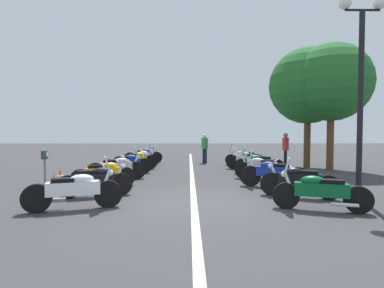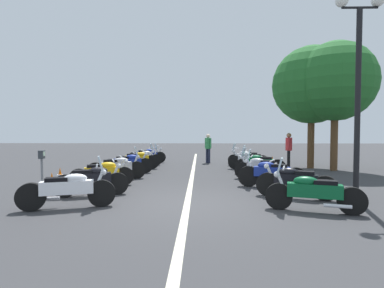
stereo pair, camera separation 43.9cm
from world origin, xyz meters
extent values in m
plane|color=#38383A|center=(0.00, 0.00, 0.00)|extent=(80.00, 80.00, 0.00)
cube|color=beige|center=(5.22, 0.00, 0.00)|extent=(23.62, 0.16, 0.01)
cylinder|color=black|center=(-0.33, 2.03, 0.32)|extent=(0.33, 0.65, 0.64)
cylinder|color=black|center=(-0.80, 3.48, 0.32)|extent=(0.33, 0.65, 0.64)
cube|color=white|center=(-0.57, 2.75, 0.50)|extent=(0.62, 1.19, 0.30)
ellipsoid|color=white|center=(-0.51, 2.58, 0.70)|extent=(0.41, 0.57, 0.22)
cube|color=black|center=(-0.63, 2.96, 0.68)|extent=(0.39, 0.54, 0.12)
cylinder|color=silver|center=(-0.35, 2.08, 0.62)|extent=(0.16, 0.30, 0.58)
cylinder|color=silver|center=(-0.36, 2.12, 0.98)|extent=(0.60, 0.23, 0.04)
sphere|color=silver|center=(-0.32, 1.98, 0.82)|extent=(0.14, 0.14, 0.14)
cylinder|color=silver|center=(-0.53, 3.24, 0.22)|extent=(0.24, 0.55, 0.08)
cube|color=silver|center=(-0.34, 2.05, 1.05)|extent=(0.38, 0.23, 0.32)
cylinder|color=black|center=(1.06, 2.04, 0.31)|extent=(0.34, 0.64, 0.63)
cylinder|color=black|center=(0.60, 3.35, 0.31)|extent=(0.34, 0.64, 0.63)
cube|color=black|center=(0.83, 2.70, 0.49)|extent=(0.61, 1.09, 0.30)
ellipsoid|color=black|center=(0.89, 2.53, 0.69)|extent=(0.42, 0.58, 0.22)
cube|color=black|center=(0.76, 2.91, 0.67)|extent=(0.40, 0.54, 0.12)
cylinder|color=silver|center=(1.04, 2.10, 0.61)|extent=(0.16, 0.30, 0.58)
cylinder|color=silver|center=(1.03, 2.14, 0.97)|extent=(0.60, 0.24, 0.04)
sphere|color=silver|center=(1.08, 1.99, 0.81)|extent=(0.14, 0.14, 0.14)
cylinder|color=silver|center=(0.87, 3.15, 0.22)|extent=(0.26, 0.55, 0.08)
cylinder|color=black|center=(2.52, 2.21, 0.31)|extent=(0.36, 0.63, 0.62)
cylinder|color=black|center=(2.00, 3.53, 0.31)|extent=(0.36, 0.63, 0.62)
cube|color=#EAB214|center=(2.26, 2.87, 0.49)|extent=(0.66, 1.10, 0.30)
ellipsoid|color=#EAB214|center=(2.33, 2.70, 0.69)|extent=(0.43, 0.58, 0.22)
cube|color=black|center=(2.18, 3.07, 0.67)|extent=(0.42, 0.54, 0.12)
cylinder|color=silver|center=(2.50, 2.27, 0.61)|extent=(0.17, 0.30, 0.58)
cylinder|color=silver|center=(2.49, 2.30, 0.97)|extent=(0.59, 0.27, 0.04)
sphere|color=silver|center=(2.54, 2.16, 0.81)|extent=(0.14, 0.14, 0.14)
cylinder|color=silver|center=(2.27, 3.33, 0.22)|extent=(0.28, 0.54, 0.08)
cylinder|color=black|center=(3.96, 2.09, 0.33)|extent=(0.34, 0.67, 0.66)
cylinder|color=black|center=(3.49, 3.52, 0.33)|extent=(0.34, 0.67, 0.66)
cube|color=silver|center=(3.72, 2.81, 0.51)|extent=(0.62, 1.17, 0.30)
ellipsoid|color=silver|center=(3.78, 2.63, 0.71)|extent=(0.41, 0.58, 0.22)
cube|color=black|center=(3.66, 3.01, 0.69)|extent=(0.40, 0.54, 0.12)
cylinder|color=silver|center=(3.94, 2.15, 0.63)|extent=(0.16, 0.30, 0.58)
cylinder|color=silver|center=(3.93, 2.19, 0.99)|extent=(0.60, 0.23, 0.04)
sphere|color=silver|center=(3.97, 2.05, 0.83)|extent=(0.14, 0.14, 0.14)
cylinder|color=silver|center=(3.76, 3.29, 0.23)|extent=(0.25, 0.55, 0.08)
cube|color=silver|center=(3.95, 2.11, 1.06)|extent=(0.38, 0.23, 0.32)
cylinder|color=black|center=(5.50, 2.06, 0.33)|extent=(0.37, 0.67, 0.66)
cylinder|color=black|center=(4.97, 3.42, 0.33)|extent=(0.37, 0.67, 0.66)
cube|color=navy|center=(5.24, 2.74, 0.51)|extent=(0.66, 1.14, 0.30)
ellipsoid|color=navy|center=(5.30, 2.57, 0.71)|extent=(0.43, 0.58, 0.22)
cube|color=black|center=(5.16, 2.94, 0.69)|extent=(0.41, 0.54, 0.12)
cylinder|color=silver|center=(5.48, 2.11, 0.63)|extent=(0.17, 0.30, 0.58)
cylinder|color=silver|center=(5.46, 2.15, 0.99)|extent=(0.59, 0.26, 0.04)
sphere|color=silver|center=(5.52, 2.01, 0.83)|extent=(0.14, 0.14, 0.14)
cylinder|color=silver|center=(5.25, 3.21, 0.23)|extent=(0.27, 0.54, 0.08)
cylinder|color=black|center=(6.94, 1.99, 0.34)|extent=(0.35, 0.68, 0.67)
cylinder|color=black|center=(6.48, 3.32, 0.34)|extent=(0.35, 0.68, 0.67)
cube|color=#EAB214|center=(6.71, 2.65, 0.52)|extent=(0.61, 1.10, 0.30)
ellipsoid|color=#EAB214|center=(6.77, 2.48, 0.72)|extent=(0.42, 0.58, 0.22)
cube|color=black|center=(6.64, 2.86, 0.70)|extent=(0.40, 0.54, 0.12)
cylinder|color=silver|center=(6.92, 2.04, 0.64)|extent=(0.16, 0.30, 0.58)
cylinder|color=silver|center=(6.91, 2.08, 1.00)|extent=(0.60, 0.24, 0.04)
sphere|color=silver|center=(6.96, 1.94, 0.84)|extent=(0.14, 0.14, 0.14)
cylinder|color=silver|center=(6.74, 3.11, 0.24)|extent=(0.25, 0.55, 0.08)
cube|color=silver|center=(6.94, 2.01, 1.07)|extent=(0.38, 0.23, 0.32)
cylinder|color=black|center=(8.46, 2.00, 0.30)|extent=(0.33, 0.61, 0.60)
cylinder|color=black|center=(8.00, 3.33, 0.30)|extent=(0.33, 0.61, 0.60)
cube|color=silver|center=(8.23, 2.66, 0.48)|extent=(0.61, 1.10, 0.30)
ellipsoid|color=silver|center=(8.29, 2.49, 0.68)|extent=(0.42, 0.58, 0.22)
cube|color=black|center=(8.16, 2.87, 0.66)|extent=(0.40, 0.54, 0.12)
cylinder|color=silver|center=(8.44, 2.06, 0.60)|extent=(0.16, 0.30, 0.58)
cylinder|color=silver|center=(8.42, 2.10, 0.96)|extent=(0.60, 0.24, 0.04)
sphere|color=silver|center=(8.47, 1.95, 0.80)|extent=(0.14, 0.14, 0.14)
cylinder|color=silver|center=(8.26, 3.12, 0.21)|extent=(0.25, 0.55, 0.08)
cube|color=silver|center=(8.45, 2.02, 1.03)|extent=(0.38, 0.23, 0.32)
cylinder|color=black|center=(9.91, 1.98, 0.32)|extent=(0.32, 0.65, 0.64)
cylinder|color=black|center=(9.46, 3.44, 0.32)|extent=(0.32, 0.65, 0.64)
cube|color=navy|center=(9.69, 2.71, 0.50)|extent=(0.61, 1.19, 0.30)
ellipsoid|color=navy|center=(9.74, 2.54, 0.70)|extent=(0.40, 0.57, 0.22)
cube|color=black|center=(9.62, 2.92, 0.68)|extent=(0.39, 0.54, 0.12)
cylinder|color=silver|center=(9.90, 2.04, 0.62)|extent=(0.15, 0.30, 0.58)
cylinder|color=silver|center=(9.88, 2.08, 0.98)|extent=(0.60, 0.22, 0.04)
sphere|color=silver|center=(9.93, 1.93, 0.82)|extent=(0.14, 0.14, 0.14)
cylinder|color=silver|center=(9.72, 3.20, 0.22)|extent=(0.24, 0.55, 0.08)
cylinder|color=black|center=(-0.48, -2.13, 0.30)|extent=(0.31, 0.62, 0.60)
cylinder|color=black|center=(-0.93, -3.57, 0.30)|extent=(0.31, 0.62, 0.60)
cube|color=#0C592D|center=(-0.70, -2.85, 0.48)|extent=(0.61, 1.18, 0.30)
ellipsoid|color=#0C592D|center=(-0.65, -2.68, 0.68)|extent=(0.40, 0.57, 0.22)
cube|color=black|center=(-0.77, -3.06, 0.66)|extent=(0.39, 0.54, 0.12)
cylinder|color=silver|center=(-0.49, -2.19, 0.60)|extent=(0.15, 0.30, 0.58)
cylinder|color=silver|center=(-0.51, -2.23, 0.96)|extent=(0.60, 0.22, 0.04)
sphere|color=silver|center=(-0.46, -2.08, 0.80)|extent=(0.14, 0.14, 0.14)
cylinder|color=silver|center=(-1.01, -3.23, 0.21)|extent=(0.24, 0.55, 0.08)
cube|color=silver|center=(-0.48, -2.15, 1.03)|extent=(0.38, 0.22, 0.32)
cylinder|color=black|center=(0.97, -2.21, 0.33)|extent=(0.39, 0.65, 0.65)
cylinder|color=black|center=(0.39, -3.54, 0.33)|extent=(0.39, 0.65, 0.65)
cube|color=black|center=(0.68, -2.88, 0.51)|extent=(0.70, 1.12, 0.30)
ellipsoid|color=black|center=(0.75, -2.71, 0.71)|extent=(0.45, 0.58, 0.22)
cube|color=black|center=(0.59, -3.08, 0.69)|extent=(0.43, 0.54, 0.12)
cylinder|color=silver|center=(0.95, -2.27, 0.63)|extent=(0.18, 0.29, 0.58)
cylinder|color=silver|center=(0.93, -2.30, 0.99)|extent=(0.58, 0.28, 0.04)
sphere|color=silver|center=(0.99, -2.17, 0.83)|extent=(0.14, 0.14, 0.14)
cylinder|color=silver|center=(0.34, -3.21, 0.23)|extent=(0.29, 0.54, 0.08)
cylinder|color=black|center=(2.41, -1.90, 0.34)|extent=(0.30, 0.69, 0.67)
cylinder|color=black|center=(2.04, -3.33, 0.34)|extent=(0.30, 0.69, 0.67)
cube|color=navy|center=(2.23, -2.61, 0.52)|extent=(0.55, 1.16, 0.30)
ellipsoid|color=navy|center=(2.27, -2.44, 0.72)|extent=(0.38, 0.57, 0.22)
cube|color=black|center=(2.17, -2.83, 0.70)|extent=(0.37, 0.53, 0.12)
cylinder|color=silver|center=(2.40, -1.96, 0.64)|extent=(0.14, 0.30, 0.58)
cylinder|color=silver|center=(2.39, -2.00, 1.00)|extent=(0.61, 0.19, 0.04)
sphere|color=silver|center=(2.43, -1.85, 0.84)|extent=(0.14, 0.14, 0.14)
cylinder|color=silver|center=(1.94, -3.00, 0.24)|extent=(0.22, 0.55, 0.08)
cube|color=silver|center=(2.41, -1.92, 1.07)|extent=(0.38, 0.21, 0.32)
cylinder|color=black|center=(4.02, -1.95, 0.32)|extent=(0.36, 0.65, 0.64)
cylinder|color=black|center=(3.51, -3.27, 0.32)|extent=(0.36, 0.65, 0.64)
cube|color=silver|center=(3.77, -2.61, 0.50)|extent=(0.65, 1.10, 0.30)
ellipsoid|color=silver|center=(3.83, -2.44, 0.70)|extent=(0.43, 0.58, 0.22)
cube|color=black|center=(3.69, -2.82, 0.68)|extent=(0.42, 0.54, 0.12)
cylinder|color=silver|center=(4.00, -2.01, 0.62)|extent=(0.17, 0.30, 0.58)
cylinder|color=silver|center=(3.99, -2.05, 0.98)|extent=(0.59, 0.26, 0.04)
sphere|color=silver|center=(4.04, -1.91, 0.82)|extent=(0.14, 0.14, 0.14)
cylinder|color=silver|center=(3.45, -2.94, 0.22)|extent=(0.27, 0.54, 0.08)
cube|color=silver|center=(4.02, -1.97, 1.05)|extent=(0.38, 0.24, 0.32)
cylinder|color=black|center=(5.32, -2.14, 0.33)|extent=(0.33, 0.68, 0.67)
cylinder|color=black|center=(4.91, -3.49, 0.33)|extent=(0.33, 0.68, 0.67)
cube|color=#0C592D|center=(5.11, -2.81, 0.51)|extent=(0.58, 1.11, 0.30)
ellipsoid|color=#0C592D|center=(5.16, -2.64, 0.71)|extent=(0.40, 0.57, 0.22)
cube|color=black|center=(5.05, -3.02, 0.69)|extent=(0.39, 0.53, 0.12)
cylinder|color=silver|center=(5.30, -2.20, 0.63)|extent=(0.15, 0.30, 0.58)
cylinder|color=silver|center=(5.29, -2.24, 0.99)|extent=(0.61, 0.22, 0.04)
sphere|color=silver|center=(5.33, -2.09, 0.83)|extent=(0.14, 0.14, 0.14)
cylinder|color=silver|center=(4.82, -3.17, 0.23)|extent=(0.24, 0.55, 0.08)
cube|color=silver|center=(5.31, -2.16, 1.06)|extent=(0.38, 0.22, 0.32)
cylinder|color=black|center=(7.01, -2.00, 0.33)|extent=(0.38, 0.66, 0.66)
cylinder|color=black|center=(6.47, -3.35, 0.33)|extent=(0.38, 0.66, 0.66)
cube|color=silver|center=(6.74, -2.68, 0.51)|extent=(0.67, 1.13, 0.30)
ellipsoid|color=silver|center=(6.81, -2.51, 0.71)|extent=(0.44, 0.58, 0.22)
cube|color=black|center=(6.66, -2.88, 0.69)|extent=(0.42, 0.54, 0.12)
cylinder|color=silver|center=(6.99, -2.05, 0.63)|extent=(0.17, 0.29, 0.58)
cylinder|color=silver|center=(6.97, -2.09, 0.99)|extent=(0.59, 0.27, 0.04)
sphere|color=silver|center=(7.03, -1.95, 0.83)|extent=(0.14, 0.14, 0.14)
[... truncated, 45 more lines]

